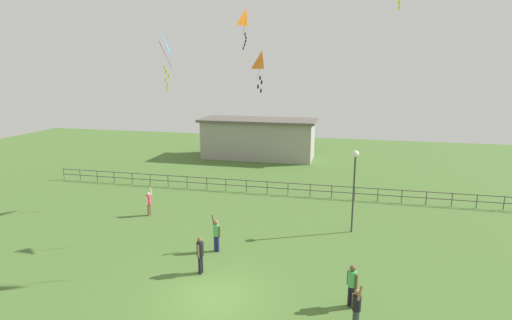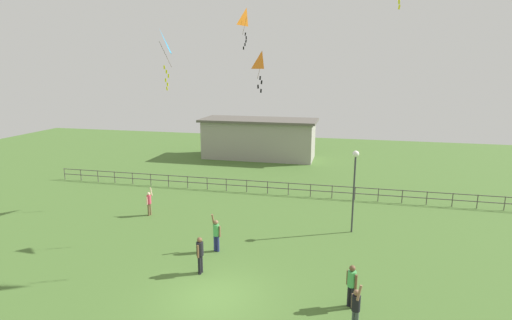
% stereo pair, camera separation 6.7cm
% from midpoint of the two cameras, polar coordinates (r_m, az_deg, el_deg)
% --- Properties ---
extents(ground_plane, '(80.00, 80.00, 0.00)m').
position_cam_midpoint_polar(ground_plane, '(17.22, -5.86, -18.72)').
color(ground_plane, '#476B2D').
extents(lamppost, '(0.36, 0.36, 4.69)m').
position_cam_midpoint_polar(lamppost, '(22.60, 13.92, -1.95)').
color(lamppost, '#38383D').
rests_on(lamppost, ground_plane).
extents(person_0, '(0.51, 0.37, 1.94)m').
position_cam_midpoint_polar(person_0, '(20.49, -5.57, -10.28)').
color(person_0, navy).
rests_on(person_0, ground_plane).
extents(person_1, '(0.32, 0.45, 1.77)m').
position_cam_midpoint_polar(person_1, '(26.09, -14.88, -5.76)').
color(person_1, brown).
rests_on(person_1, ground_plane).
extents(person_2, '(0.32, 0.52, 1.73)m').
position_cam_midpoint_polar(person_2, '(18.51, -7.85, -12.91)').
color(person_2, black).
rests_on(person_2, ground_plane).
extents(person_3, '(0.34, 0.49, 1.88)m').
position_cam_midpoint_polar(person_3, '(15.18, 14.12, -19.60)').
color(person_3, '#3F4C47').
rests_on(person_3, ground_plane).
extents(person_4, '(0.41, 0.40, 1.75)m').
position_cam_midpoint_polar(person_4, '(16.42, 13.54, -16.67)').
color(person_4, black).
rests_on(person_4, ground_plane).
extents(kite_1, '(1.03, 1.27, 3.17)m').
position_cam_midpoint_polar(kite_1, '(22.11, -13.45, 15.84)').
color(kite_1, '#198CD1').
extents(kite_2, '(0.63, 1.06, 2.58)m').
position_cam_midpoint_polar(kite_2, '(27.41, -1.28, 19.48)').
color(kite_2, orange).
extents(kite_4, '(0.78, 0.70, 2.13)m').
position_cam_midpoint_polar(kite_4, '(21.34, 0.94, 13.76)').
color(kite_4, orange).
extents(waterfront_railing, '(36.01, 0.06, 0.95)m').
position_cam_midpoint_polar(waterfront_railing, '(29.55, 2.18, -3.67)').
color(waterfront_railing, '#4C4742').
rests_on(waterfront_railing, ground_plane).
extents(pavilion_building, '(11.79, 4.78, 4.04)m').
position_cam_midpoint_polar(pavilion_building, '(41.43, 0.47, 3.11)').
color(pavilion_building, gray).
rests_on(pavilion_building, ground_plane).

